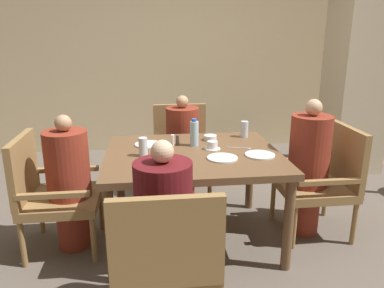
{
  "coord_description": "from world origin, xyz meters",
  "views": [
    {
      "loc": [
        -0.33,
        -2.69,
        1.6
      ],
      "look_at": [
        0.0,
        0.05,
        0.78
      ],
      "focal_mm": 35.0,
      "sensor_mm": 36.0,
      "label": 1
    }
  ],
  "objects": [
    {
      "name": "ground_plane",
      "position": [
        0.0,
        0.0,
        0.0
      ],
      "size": [
        16.0,
        16.0,
        0.0
      ],
      "primitive_type": "plane",
      "color": "#60564C"
    },
    {
      "name": "bowl_small",
      "position": [
        0.19,
        0.32,
        0.75
      ],
      "size": [
        0.11,
        0.11,
        0.04
      ],
      "color": "white",
      "rests_on": "dining_table"
    },
    {
      "name": "glass_tall_mid",
      "position": [
        0.5,
        0.38,
        0.8
      ],
      "size": [
        0.07,
        0.07,
        0.14
      ],
      "color": "silver",
      "rests_on": "dining_table"
    },
    {
      "name": "wall_back",
      "position": [
        0.0,
        2.56,
        1.4
      ],
      "size": [
        8.0,
        0.06,
        2.8
      ],
      "color": "#C6B289",
      "rests_on": "ground_plane"
    },
    {
      "name": "glass_tall_far",
      "position": [
        -0.19,
        -0.48,
        0.8
      ],
      "size": [
        0.07,
        0.07,
        0.14
      ],
      "color": "silver",
      "rests_on": "dining_table"
    },
    {
      "name": "chair_right_side",
      "position": [
        1.08,
        0.0,
        0.47
      ],
      "size": [
        0.55,
        0.55,
        0.89
      ],
      "color": "olive",
      "rests_on": "ground_plane"
    },
    {
      "name": "water_bottle",
      "position": [
        0.03,
        0.18,
        0.83
      ],
      "size": [
        0.07,
        0.07,
        0.22
      ],
      "color": "#A3C6DB",
      "rests_on": "dining_table"
    },
    {
      "name": "plate_dessert_center",
      "position": [
        0.48,
        -0.14,
        0.74
      ],
      "size": [
        0.22,
        0.22,
        0.01
      ],
      "color": "white",
      "rests_on": "dining_table"
    },
    {
      "name": "diner_in_left_chair",
      "position": [
        -0.93,
        0.0,
        0.54
      ],
      "size": [
        0.32,
        0.32,
        1.05
      ],
      "color": "maroon",
      "rests_on": "ground_plane"
    },
    {
      "name": "dining_table",
      "position": [
        0.0,
        0.0,
        0.65
      ],
      "size": [
        1.32,
        1.1,
        0.73
      ],
      "color": "brown",
      "rests_on": "ground_plane"
    },
    {
      "name": "pepper_shaker",
      "position": [
        -0.1,
        0.2,
        0.77
      ],
      "size": [
        0.03,
        0.03,
        0.09
      ],
      "color": "#4C3D2D",
      "rests_on": "dining_table"
    },
    {
      "name": "teacup_with_saucer",
      "position": [
        0.16,
        0.06,
        0.76
      ],
      "size": [
        0.12,
        0.12,
        0.07
      ],
      "color": "white",
      "rests_on": "dining_table"
    },
    {
      "name": "glass_tall_near",
      "position": [
        -0.37,
        -0.04,
        0.8
      ],
      "size": [
        0.07,
        0.07,
        0.14
      ],
      "color": "silver",
      "rests_on": "dining_table"
    },
    {
      "name": "plate_main_left",
      "position": [
        0.19,
        -0.18,
        0.74
      ],
      "size": [
        0.22,
        0.22,
        0.01
      ],
      "color": "white",
      "rests_on": "dining_table"
    },
    {
      "name": "diner_in_near_chair",
      "position": [
        -0.26,
        -0.82,
        0.55
      ],
      "size": [
        0.32,
        0.32,
        1.07
      ],
      "color": "#5B1419",
      "rests_on": "ground_plane"
    },
    {
      "name": "diner_in_far_chair",
      "position": [
        -0.0,
        0.82,
        0.53
      ],
      "size": [
        0.32,
        0.32,
        1.04
      ],
      "color": "maroon",
      "rests_on": "ground_plane"
    },
    {
      "name": "pillar_stone",
      "position": [
        2.1,
        1.44,
        1.35
      ],
      "size": [
        0.59,
        0.59,
        2.7
      ],
      "color": "beige",
      "rests_on": "ground_plane"
    },
    {
      "name": "fork_beside_plate",
      "position": [
        0.39,
        0.05,
        0.73
      ],
      "size": [
        0.19,
        0.08,
        0.0
      ],
      "color": "silver",
      "rests_on": "dining_table"
    },
    {
      "name": "chair_near_corner",
      "position": [
        -0.26,
        -0.97,
        0.47
      ],
      "size": [
        0.55,
        0.55,
        0.89
      ],
      "color": "olive",
      "rests_on": "ground_plane"
    },
    {
      "name": "chair_far_side",
      "position": [
        0.0,
        0.97,
        0.47
      ],
      "size": [
        0.55,
        0.55,
        0.89
      ],
      "color": "olive",
      "rests_on": "ground_plane"
    },
    {
      "name": "salt_shaker",
      "position": [
        -0.14,
        0.2,
        0.78
      ],
      "size": [
        0.03,
        0.03,
        0.09
      ],
      "color": "white",
      "rests_on": "dining_table"
    },
    {
      "name": "diner_in_right_chair",
      "position": [
        0.93,
        0.0,
        0.57
      ],
      "size": [
        0.32,
        0.32,
        1.12
      ],
      "color": "maroon",
      "rests_on": "ground_plane"
    },
    {
      "name": "plate_main_right",
      "position": [
        -0.33,
        0.23,
        0.74
      ],
      "size": [
        0.22,
        0.22,
        0.01
      ],
      "color": "white",
      "rests_on": "dining_table"
    },
    {
      "name": "chair_left_side",
      "position": [
        -1.08,
        0.0,
        0.47
      ],
      "size": [
        0.55,
        0.55,
        0.89
      ],
      "color": "olive",
      "rests_on": "ground_plane"
    }
  ]
}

